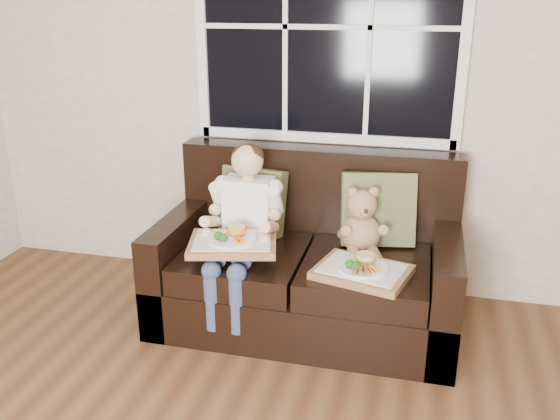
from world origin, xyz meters
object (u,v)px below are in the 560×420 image
(loveseat, at_px, (308,269))
(teddy_bear, at_px, (361,225))
(tray_left, at_px, (233,242))
(child, at_px, (244,216))
(tray_right, at_px, (362,270))

(loveseat, xyz_separation_m, teddy_bear, (0.30, 0.01, 0.30))
(loveseat, height_order, tray_left, loveseat)
(child, height_order, teddy_bear, child)
(loveseat, distance_m, tray_right, 0.49)
(child, relative_size, teddy_bear, 2.29)
(child, xyz_separation_m, teddy_bear, (0.65, 0.13, -0.05))
(tray_right, bearing_deg, child, -179.95)
(child, xyz_separation_m, tray_right, (0.70, -0.18, -0.17))
(child, distance_m, tray_right, 0.74)
(teddy_bear, height_order, tray_left, teddy_bear)
(child, distance_m, teddy_bear, 0.66)
(tray_left, bearing_deg, teddy_bear, 13.03)
(loveseat, height_order, child, child)
(teddy_bear, distance_m, tray_right, 0.34)
(tray_right, bearing_deg, loveseat, 153.38)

